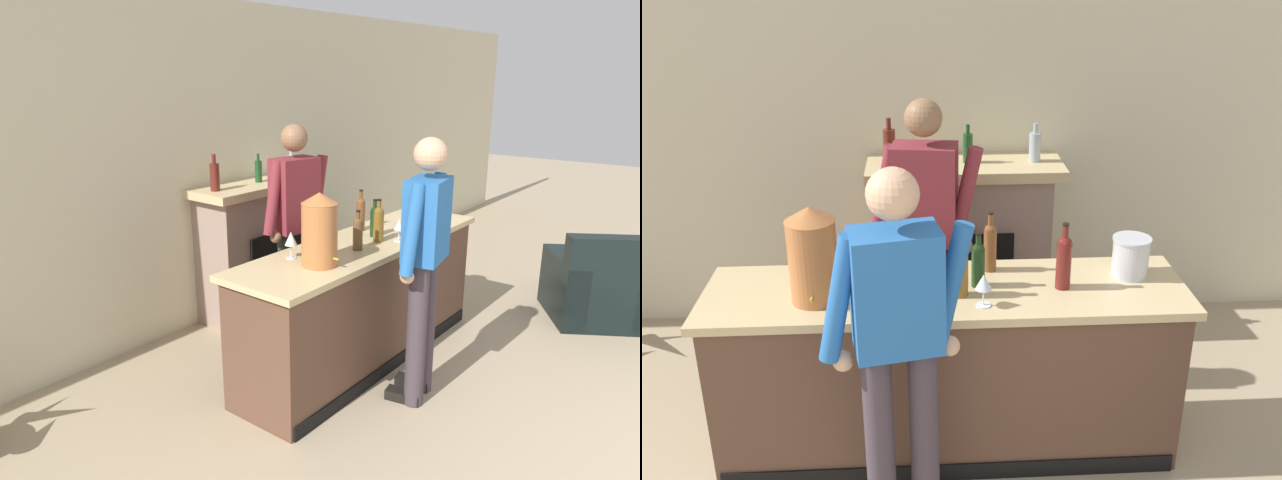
# 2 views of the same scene
# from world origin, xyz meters

# --- Properties ---
(wall_back_panel) EXTENTS (12.00, 0.07, 2.75)m
(wall_back_panel) POSITION_xyz_m (0.00, 4.29, 1.38)
(wall_back_panel) COLOR beige
(wall_back_panel) RESTS_ON ground_plane
(bar_counter) EXTENTS (2.43, 0.66, 0.95)m
(bar_counter) POSITION_xyz_m (0.05, 2.74, 0.48)
(bar_counter) COLOR brown
(bar_counter) RESTS_ON ground_plane
(fireplace_stone) EXTENTS (1.28, 0.52, 1.52)m
(fireplace_stone) POSITION_xyz_m (0.22, 4.03, 0.62)
(fireplace_stone) COLOR gray
(fireplace_stone) RESTS_ON ground_plane
(person_customer) EXTENTS (0.65, 0.36, 1.78)m
(person_customer) POSITION_xyz_m (-0.18, 2.12, 0.99)
(person_customer) COLOR #40353D
(person_customer) RESTS_ON ground_plane
(person_bartender) EXTENTS (0.65, 0.35, 1.79)m
(person_bartender) POSITION_xyz_m (-0.05, 3.34, 0.99)
(person_bartender) COLOR #242D22
(person_bartender) RESTS_ON ground_plane
(copper_dispenser) EXTENTS (0.24, 0.28, 0.48)m
(copper_dispenser) POSITION_xyz_m (-0.59, 2.66, 1.19)
(copper_dispenser) COLOR #B86B39
(copper_dispenser) RESTS_ON bar_counter
(ice_bucket_steel) EXTENTS (0.20, 0.20, 0.21)m
(ice_bucket_steel) POSITION_xyz_m (1.01, 2.84, 1.06)
(ice_bucket_steel) COLOR silver
(ice_bucket_steel) RESTS_ON bar_counter
(wine_bottle_merlot_tall) EXTENTS (0.07, 0.07, 0.29)m
(wine_bottle_merlot_tall) POSITION_xyz_m (-0.16, 2.66, 1.08)
(wine_bottle_merlot_tall) COLOR brown
(wine_bottle_merlot_tall) RESTS_ON bar_counter
(wine_bottle_rose_blush) EXTENTS (0.08, 0.08, 0.35)m
(wine_bottle_rose_blush) POSITION_xyz_m (0.63, 2.72, 1.11)
(wine_bottle_rose_blush) COLOR maroon
(wine_bottle_rose_blush) RESTS_ON bar_counter
(wine_bottle_burgundy_dark) EXTENTS (0.07, 0.07, 0.33)m
(wine_bottle_burgundy_dark) POSITION_xyz_m (0.29, 2.95, 1.10)
(wine_bottle_burgundy_dark) COLOR brown
(wine_bottle_burgundy_dark) RESTS_ON bar_counter
(wine_bottle_cabernet_heavy) EXTENTS (0.08, 0.08, 0.32)m
(wine_bottle_cabernet_heavy) POSITION_xyz_m (0.11, 2.66, 1.10)
(wine_bottle_cabernet_heavy) COLOR brown
(wine_bottle_cabernet_heavy) RESTS_ON bar_counter
(wine_bottle_chardonnay_pale) EXTENTS (0.07, 0.07, 0.29)m
(wine_bottle_chardonnay_pale) POSITION_xyz_m (0.21, 2.76, 1.08)
(wine_bottle_chardonnay_pale) COLOR #163215
(wine_bottle_chardonnay_pale) RESTS_ON bar_counter
(wine_glass_mid_counter) EXTENTS (0.08, 0.08, 0.16)m
(wine_glass_mid_counter) POSITION_xyz_m (0.22, 2.55, 1.07)
(wine_glass_mid_counter) COLOR silver
(wine_glass_mid_counter) RESTS_ON bar_counter
(wine_glass_back_row) EXTENTS (0.08, 0.08, 0.18)m
(wine_glass_back_row) POSITION_xyz_m (-0.59, 2.90, 1.08)
(wine_glass_back_row) COLOR silver
(wine_glass_back_row) RESTS_ON bar_counter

